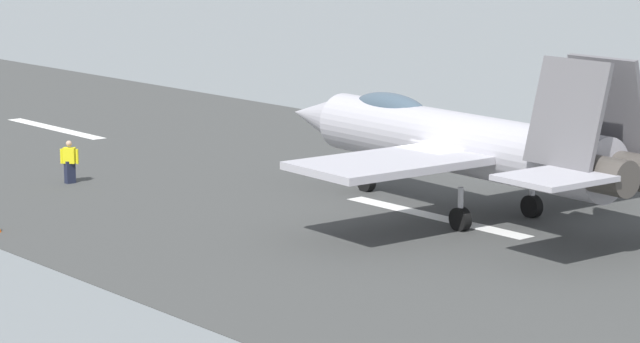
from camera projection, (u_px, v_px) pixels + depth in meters
ground_plane at (437, 218)px, 44.73m from camera, size 400.00×400.00×0.00m
runway_strip at (438, 218)px, 44.71m from camera, size 240.00×26.00×0.02m
fighter_jet at (457, 141)px, 44.84m from camera, size 17.14×13.75×5.68m
crew_person at (70, 162)px, 50.32m from camera, size 0.55×0.50×1.62m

